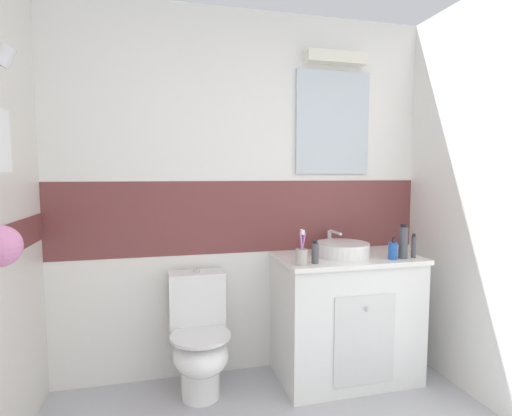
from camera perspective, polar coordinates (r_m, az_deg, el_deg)
wall_back_tiled at (r=2.74m, az=-1.42°, el=2.14°), size 3.20×0.20×2.50m
vanity_cabinet at (r=2.83m, az=12.97°, el=-15.24°), size 0.94×0.55×0.85m
sink_basin at (r=2.68m, az=12.56°, el=-5.85°), size 0.36×0.40×0.15m
toilet at (r=2.61m, az=-8.33°, el=-18.53°), size 0.37×0.50×0.77m
toothbrush_cup at (r=2.37m, az=6.72°, el=-6.93°), size 0.07×0.07×0.22m
soap_dispenser at (r=2.66m, az=19.47°, el=-5.94°), size 0.06×0.06×0.15m
deodorant_spray_can at (r=2.42m, az=8.68°, el=-6.48°), size 0.04×0.04×0.15m
shampoo_bottle_tall at (r=2.70m, az=20.84°, el=-4.69°), size 0.06×0.06×0.23m
toothpaste_tube_upright at (r=2.75m, az=22.15°, el=-5.25°), size 0.03×0.03×0.16m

